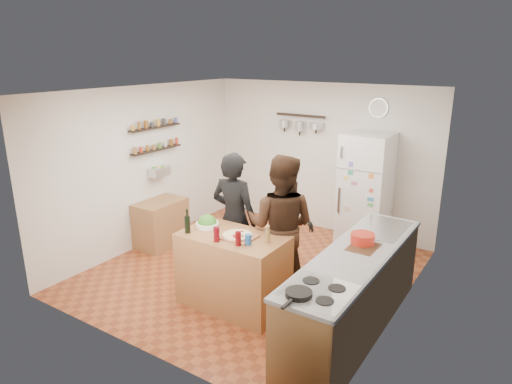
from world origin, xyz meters
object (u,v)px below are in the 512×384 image
Objects in this scene: person_left at (234,219)px; person_back at (286,222)px; wine_bottle at (187,225)px; skillet at (299,293)px; wall_clock at (379,108)px; person_center at (281,226)px; counter_run at (354,293)px; pepper_mill at (268,236)px; prep_island at (233,271)px; salad_bowl at (207,225)px; fridge at (365,191)px; salt_canister at (248,240)px; side_table at (161,223)px; red_bowl at (363,238)px.

person_left is 1.18× the size of person_back.
person_left reaches higher than wine_bottle.
wall_clock is (-0.65, 3.75, 1.21)m from skillet.
person_center reaches higher than wine_bottle.
pepper_mill is at bearing -165.54° from counter_run.
salad_bowl is at bearing 173.21° from prep_island.
fridge reaches higher than pepper_mill.
person_center is at bearing -178.70° from person_left.
wall_clock is (1.08, 2.88, 1.21)m from salad_bowl.
person_left reaches higher than pepper_mill.
wall_clock is at bearing 69.46° from salad_bowl.
prep_island is at bearing 147.79° from skillet.
pepper_mill is at bearing 48.58° from salt_canister.
wine_bottle is 0.68× the size of wall_clock.
prep_island is 2.72m from fridge.
pepper_mill reaches higher than salad_bowl.
person_center reaches higher than person_left.
person_center is at bearing 125.38° from skillet.
wine_bottle is 0.85× the size of skillet.
salt_canister reaches higher than side_table.
fridge is 6.00× the size of wall_clock.
red_bowl is (1.78, 0.54, 0.04)m from salad_bowl.
person_center reaches higher than person_back.
counter_run is at bearing -74.08° from wall_clock.
salad_bowl is 0.35× the size of side_table.
person_center is at bearing -98.13° from wall_clock.
salad_bowl is 0.16× the size of person_left.
prep_island reaches higher than counter_run.
salt_canister is 2.60m from side_table.
fridge is 2.25× the size of side_table.
person_back is at bearing 7.08° from side_table.
salad_bowl is 0.29m from wine_bottle.
side_table is (-3.39, 0.26, -0.61)m from red_bowl.
red_bowl is at bearing 165.61° from person_back.
side_table is (-2.33, 0.97, -0.60)m from salt_canister.
skillet is 0.30× the size of side_table.
skillet is at bearing 137.59° from person_left.
wine_bottle reaches higher than salt_canister.
salad_bowl is at bearing 166.72° from salt_canister.
red_bowl is (1.26, -0.52, 0.23)m from person_back.
wall_clock is at bearing 83.29° from salt_canister.
counter_run is (1.91, 0.52, -0.56)m from wine_bottle.
person_back reaches higher than skillet.
wine_bottle is 1.98m from side_table.
counter_run is (0.96, 0.25, -0.54)m from pepper_mill.
fridge is at bearing 75.78° from prep_island.
salt_canister is at bearing 7.13° from wine_bottle.
fridge is (-0.70, 2.00, -0.08)m from red_bowl.
person_left is at bearing 149.83° from pepper_mill.
counter_run is 2.46m from fridge.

